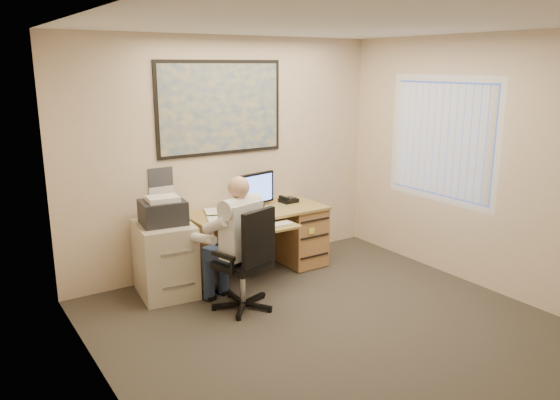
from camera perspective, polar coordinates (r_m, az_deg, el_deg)
room_shell at (r=4.57m, az=7.79°, el=0.85°), size 4.00×4.50×2.70m
desk at (r=6.57m, az=-0.00°, el=-3.16°), size 1.60×0.97×1.14m
world_map at (r=6.29m, az=-6.21°, el=9.53°), size 1.56×0.03×1.06m
wall_calendar at (r=6.11m, az=-12.31°, el=1.39°), size 0.28×0.01×0.42m
window_blinds at (r=6.48m, az=16.50°, el=6.06°), size 0.06×1.40×1.30m
filing_cabinet at (r=5.88m, az=-11.92°, el=-5.38°), size 0.63×0.72×1.07m
office_chair at (r=5.45m, az=-3.82°, el=-8.39°), size 0.78×0.78×1.05m
person at (r=5.40m, az=-4.16°, el=-4.51°), size 0.76×0.93×1.34m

